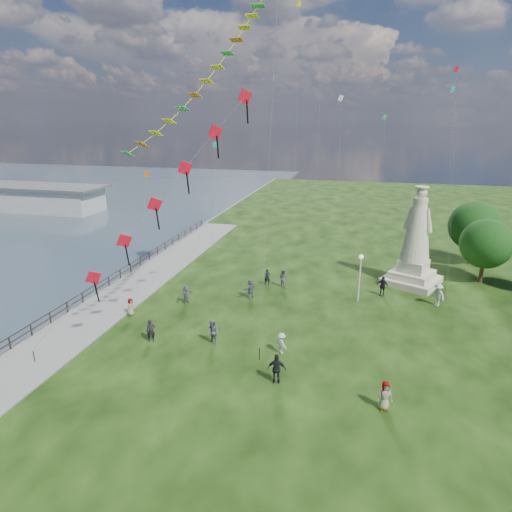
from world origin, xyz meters
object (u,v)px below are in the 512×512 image
(person_2, at_px, (281,343))
(person_3, at_px, (277,369))
(pier_pavilion, at_px, (24,197))
(person_6, at_px, (267,277))
(person_5, at_px, (186,294))
(person_10, at_px, (131,307))
(person_1, at_px, (213,332))
(person_0, at_px, (151,331))
(person_9, at_px, (382,286))
(person_7, at_px, (283,278))
(lamppost, at_px, (360,268))
(person_8, at_px, (438,295))
(person_11, at_px, (250,289))
(statue, at_px, (415,248))
(person_4, at_px, (385,396))

(person_2, relative_size, person_3, 0.77)
(pier_pavilion, height_order, person_6, pier_pavilion)
(person_5, height_order, person_10, person_5)
(person_1, xyz_separation_m, person_2, (4.88, -0.00, -0.17))
(person_0, distance_m, person_9, 20.45)
(pier_pavilion, distance_m, person_7, 57.81)
(lamppost, relative_size, person_3, 2.23)
(person_6, distance_m, person_8, 14.98)
(person_11, bearing_deg, person_5, -37.80)
(lamppost, bearing_deg, statue, 48.71)
(person_5, bearing_deg, person_4, -96.98)
(person_4, relative_size, person_11, 0.98)
(person_1, bearing_deg, person_4, 5.61)
(pier_pavilion, xyz_separation_m, person_3, (54.10, -41.23, -0.89))
(person_5, bearing_deg, person_2, -96.52)
(pier_pavilion, xyz_separation_m, person_6, (50.09, -25.99, -1.04))
(lamppost, height_order, person_4, lamppost)
(pier_pavilion, height_order, person_4, pier_pavilion)
(person_5, bearing_deg, person_10, 160.79)
(person_3, distance_m, person_4, 6.23)
(person_10, bearing_deg, person_8, -55.25)
(person_0, xyz_separation_m, person_3, (9.64, -2.73, 0.12))
(person_0, distance_m, person_7, 14.40)
(person_0, bearing_deg, person_2, -22.94)
(person_2, height_order, person_10, person_2)
(lamppost, height_order, person_6, lamppost)
(person_0, bearing_deg, person_8, 1.95)
(person_1, bearing_deg, pier_pavilion, 168.91)
(person_6, height_order, person_7, person_7)
(lamppost, bearing_deg, person_10, -157.53)
(pier_pavilion, height_order, person_9, pier_pavilion)
(person_8, distance_m, person_9, 4.59)
(lamppost, bearing_deg, person_1, -133.93)
(person_1, relative_size, person_3, 0.95)
(person_2, height_order, person_6, person_6)
(person_0, relative_size, person_3, 0.88)
(person_6, distance_m, person_7, 1.53)
(person_3, bearing_deg, person_6, -82.40)
(person_3, xyz_separation_m, person_10, (-13.22, 6.20, -0.22))
(lamppost, height_order, person_7, lamppost)
(person_0, distance_m, person_5, 6.80)
(person_8, relative_size, person_11, 1.12)
(statue, height_order, person_4, statue)
(person_8, bearing_deg, person_7, -139.76)
(person_2, relative_size, person_6, 0.92)
(person_10, relative_size, person_11, 0.84)
(person_3, height_order, person_6, person_3)
(person_4, xyz_separation_m, person_6, (-10.17, 16.20, -0.05))
(person_0, relative_size, person_4, 0.98)
(lamppost, distance_m, person_0, 17.87)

